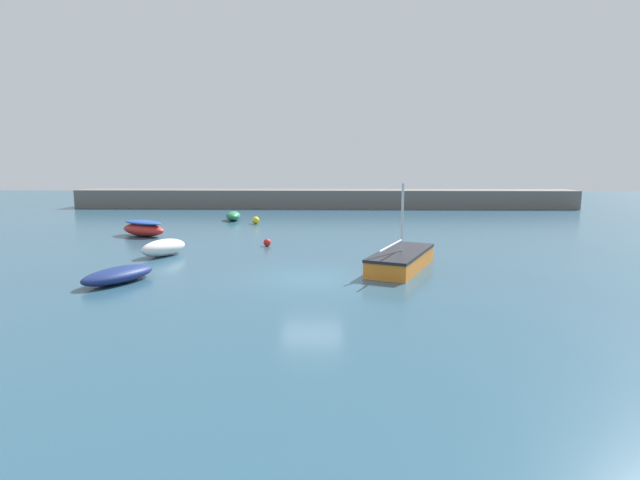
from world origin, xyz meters
The scene contains 9 objects.
ground_plane centered at (0.00, 0.00, -0.10)m, with size 120.00×120.00×0.20m, color #284C60.
harbor_breakwater centered at (0.00, 31.63, 0.91)m, with size 50.70×3.60×1.82m, color #66605B.
fishing_dinghy_green centered at (-7.20, 19.96, 0.36)m, with size 1.41×2.45×0.73m.
sailboat_short_mast centered at (3.90, 1.99, 0.42)m, with size 3.72×5.73×3.81m.
open_tender_yellow centered at (-7.74, 4.78, 0.42)m, with size 2.34×2.85×0.85m.
rowboat_blue_near centered at (-7.64, -0.87, 0.31)m, with size 2.70×3.44×0.63m.
rowboat_with_red_cover centered at (-11.30, 11.45, 0.50)m, with size 3.65×2.84×0.99m.
mooring_buoy_red centered at (-2.86, 7.78, 0.21)m, with size 0.42×0.42×0.42m, color red.
mooring_buoy_yellow centered at (-5.05, 17.77, 0.28)m, with size 0.56×0.56×0.56m, color yellow.
Camera 1 is at (0.83, -19.91, 4.79)m, focal length 28.00 mm.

